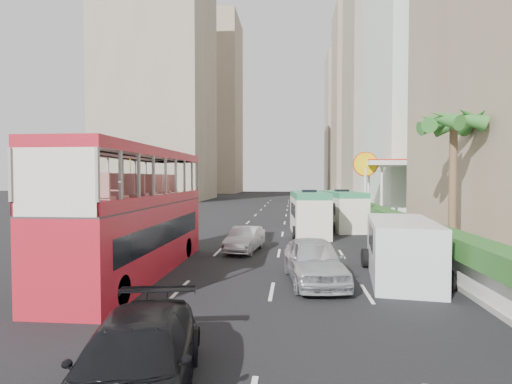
# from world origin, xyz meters

# --- Properties ---
(ground_plane) EXTENTS (200.00, 200.00, 0.00)m
(ground_plane) POSITION_xyz_m (0.00, 0.00, 0.00)
(ground_plane) COLOR black
(ground_plane) RESTS_ON ground
(double_decker_bus) EXTENTS (2.50, 11.00, 5.06)m
(double_decker_bus) POSITION_xyz_m (-6.00, 0.00, 2.53)
(double_decker_bus) COLOR red
(double_decker_bus) RESTS_ON ground
(car_silver_lane_a) EXTENTS (1.91, 4.06, 1.29)m
(car_silver_lane_a) POSITION_xyz_m (-2.22, 5.36, 0.00)
(car_silver_lane_a) COLOR silver
(car_silver_lane_a) RESTS_ON ground
(car_silver_lane_b) EXTENTS (2.56, 5.07, 1.65)m
(car_silver_lane_b) POSITION_xyz_m (1.11, -0.67, 0.00)
(car_silver_lane_b) COLOR silver
(car_silver_lane_b) RESTS_ON ground
(van_asset) EXTENTS (2.63, 4.75, 1.26)m
(van_asset) POSITION_xyz_m (1.46, 13.38, 0.00)
(van_asset) COLOR silver
(van_asset) RESTS_ON ground
(minibus_near) EXTENTS (2.62, 6.72, 2.92)m
(minibus_near) POSITION_xyz_m (1.42, 12.14, 1.46)
(minibus_near) COLOR silver
(minibus_near) RESTS_ON ground
(minibus_far) EXTENTS (3.13, 6.72, 2.86)m
(minibus_far) POSITION_xyz_m (4.03, 15.36, 1.43)
(minibus_far) COLOR silver
(minibus_far) RESTS_ON ground
(panel_van_near) EXTENTS (3.02, 5.94, 2.27)m
(panel_van_near) POSITION_xyz_m (4.49, 0.25, 1.14)
(panel_van_near) COLOR silver
(panel_van_near) RESTS_ON ground
(panel_van_far) EXTENTS (2.42, 4.94, 1.90)m
(panel_van_far) POSITION_xyz_m (4.55, 21.28, 0.95)
(panel_van_far) COLOR silver
(panel_van_far) RESTS_ON ground
(sidewalk) EXTENTS (6.00, 120.00, 0.18)m
(sidewalk) POSITION_xyz_m (9.00, 25.00, 0.09)
(sidewalk) COLOR #99968C
(sidewalk) RESTS_ON ground
(kerb_wall) EXTENTS (0.30, 44.00, 1.00)m
(kerb_wall) POSITION_xyz_m (6.20, 14.00, 0.68)
(kerb_wall) COLOR silver
(kerb_wall) RESTS_ON sidewalk
(hedge) EXTENTS (1.10, 44.00, 0.70)m
(hedge) POSITION_xyz_m (6.20, 14.00, 1.53)
(hedge) COLOR #2D6626
(hedge) RESTS_ON kerb_wall
(palm_tree) EXTENTS (0.36, 0.36, 6.40)m
(palm_tree) POSITION_xyz_m (7.80, 4.00, 3.38)
(palm_tree) COLOR brown
(palm_tree) RESTS_ON sidewalk
(shell_station) EXTENTS (6.50, 8.00, 5.50)m
(shell_station) POSITION_xyz_m (10.00, 23.00, 2.75)
(shell_station) COLOR silver
(shell_station) RESTS_ON ground
(tower_mid) EXTENTS (16.00, 16.00, 50.00)m
(tower_mid) POSITION_xyz_m (18.00, 58.00, 25.00)
(tower_mid) COLOR tan
(tower_mid) RESTS_ON ground
(tower_far_a) EXTENTS (14.00, 14.00, 44.00)m
(tower_far_a) POSITION_xyz_m (17.00, 82.00, 22.00)
(tower_far_a) COLOR tan
(tower_far_a) RESTS_ON ground
(tower_far_b) EXTENTS (14.00, 14.00, 40.00)m
(tower_far_b) POSITION_xyz_m (17.00, 104.00, 20.00)
(tower_far_b) COLOR tan
(tower_far_b) RESTS_ON ground
(tower_left_a) EXTENTS (18.00, 18.00, 52.00)m
(tower_left_a) POSITION_xyz_m (-24.00, 55.00, 26.00)
(tower_left_a) COLOR tan
(tower_left_a) RESTS_ON ground
(tower_left_b) EXTENTS (16.00, 16.00, 46.00)m
(tower_left_b) POSITION_xyz_m (-22.00, 90.00, 23.00)
(tower_left_b) COLOR tan
(tower_left_b) RESTS_ON ground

